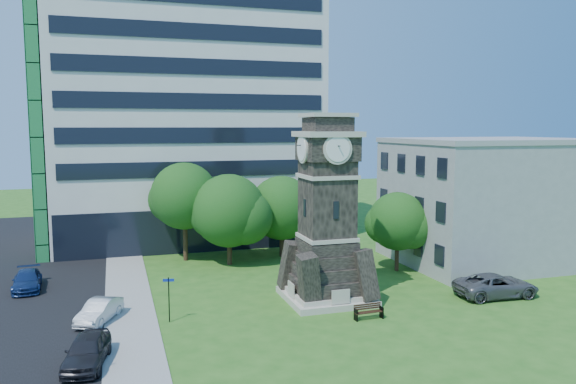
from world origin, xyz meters
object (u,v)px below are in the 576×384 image
object	(u,v)px
car_street_mid	(99,311)
car_east_lot	(496,285)
clock_tower	(327,221)
park_bench	(368,311)
car_street_north	(27,281)
street_sign	(169,294)
car_street_south	(87,350)

from	to	relation	value
car_street_mid	car_east_lot	size ratio (longest dim) A/B	0.69
clock_tower	park_bench	xyz separation A→B (m)	(1.00, -4.29, -4.79)
car_street_mid	car_street_north	size ratio (longest dim) A/B	0.87
clock_tower	car_east_lot	distance (m)	12.32
clock_tower	street_sign	distance (m)	11.03
car_street_north	park_bench	distance (m)	23.85
park_bench	street_sign	distance (m)	11.79
car_east_lot	street_sign	xyz separation A→B (m)	(-21.44, 1.56, 0.89)
car_street_north	clock_tower	bearing A→B (deg)	-27.31
clock_tower	car_street_north	size ratio (longest dim) A/B	2.73
car_street_south	car_street_north	world-z (taller)	car_street_south
car_street_north	car_east_lot	size ratio (longest dim) A/B	0.80
car_street_north	street_sign	xyz separation A→B (m)	(8.88, -9.67, 1.02)
street_sign	car_east_lot	bearing A→B (deg)	7.18
car_street_mid	street_sign	size ratio (longest dim) A/B	1.46
car_east_lot	car_street_south	bearing A→B (deg)	100.79
street_sign	car_street_south	bearing A→B (deg)	-120.00
car_street_north	park_bench	xyz separation A→B (m)	(20.21, -12.66, -0.16)
car_street_south	street_sign	xyz separation A→B (m)	(4.34, 4.93, 0.93)
clock_tower	street_sign	world-z (taller)	clock_tower
park_bench	car_street_south	bearing A→B (deg)	-175.40
car_street_mid	park_bench	world-z (taller)	car_street_mid
car_street_south	car_street_north	bearing A→B (deg)	117.35
car_street_south	car_street_mid	distance (m)	6.28
car_street_mid	park_bench	xyz separation A→B (m)	(15.25, -4.32, -0.15)
car_street_mid	car_street_north	distance (m)	9.71
car_street_south	car_street_mid	size ratio (longest dim) A/B	1.13
street_sign	clock_tower	bearing A→B (deg)	18.49
car_east_lot	park_bench	bearing A→B (deg)	101.40
park_bench	street_sign	xyz separation A→B (m)	(-11.34, 2.99, 1.19)
park_bench	car_street_north	bearing A→B (deg)	145.48
car_street_north	street_sign	bearing A→B (deg)	-51.22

